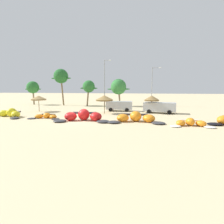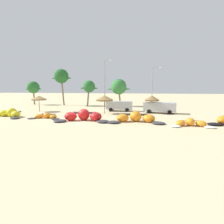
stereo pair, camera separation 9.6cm
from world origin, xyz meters
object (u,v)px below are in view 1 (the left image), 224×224
kite_right_of_center (191,123)px  palm_leftmost (33,88)px  kite_center (136,118)px  beach_umbrella_near_van (39,98)px  kite_left_of_center (83,116)px  palm_left (61,76)px  kite_left (46,116)px  palm_left_of_gap (89,87)px  parked_car_second (119,105)px  parked_van (159,107)px  kite_far_left (10,114)px  beach_umbrella_middle (104,98)px  lamppost_west_center (153,84)px  palm_center_left (119,87)px  lamppost_west (105,81)px  beach_umbrella_near_palms (152,98)px

kite_right_of_center → palm_leftmost: bearing=148.9°
kite_center → beach_umbrella_near_van: beach_umbrella_near_van is taller
kite_left_of_center → palm_left: size_ratio=0.83×
kite_left → palm_left_of_gap: (-0.05, 19.02, 4.36)m
parked_car_second → parked_van: bearing=-11.1°
kite_far_left → beach_umbrella_middle: (13.04, 6.38, 2.13)m
palm_left → palm_left_of_gap: size_ratio=1.46×
kite_far_left → beach_umbrella_near_van: size_ratio=2.04×
kite_left_of_center → lamppost_west_center: bearing=67.7°
palm_center_left → kite_left: bearing=-109.6°
kite_far_left → palm_leftmost: size_ratio=0.98×
parked_van → palm_center_left: bearing=129.0°
palm_leftmost → palm_left_of_gap: palm_left_of_gap is taller
kite_center → lamppost_west: (-8.86, 19.74, 5.51)m
kite_left → lamppost_west_center: 27.03m
beach_umbrella_near_palms → kite_left: bearing=-150.0°
kite_left_of_center → palm_left: (-13.15, 19.79, 6.61)m
lamppost_west → kite_left_of_center: bearing=-84.4°
kite_right_of_center → parked_car_second: (-10.28, 11.90, 0.74)m
kite_left → palm_center_left: bearing=70.4°
lamppost_west_center → parked_car_second: bearing=-119.0°
kite_left → palm_left_of_gap: palm_left_of_gap is taller
kite_center → palm_center_left: size_ratio=1.15×
palm_left → lamppost_west_center: lamppost_west_center is taller
kite_left_of_center → beach_umbrella_middle: bearing=81.3°
beach_umbrella_middle → beach_umbrella_near_palms: (7.82, 2.05, -0.05)m
kite_center → kite_left: bearing=179.3°
lamppost_west → beach_umbrella_middle: bearing=-76.7°
kite_right_of_center → parked_van: size_ratio=0.91×
kite_left → kite_left_of_center: 5.92m
beach_umbrella_near_van → palm_leftmost: (-9.99, 12.67, 1.96)m
beach_umbrella_near_van → palm_left_of_gap: 13.67m
kite_left_of_center → parked_car_second: (2.90, 11.11, 0.50)m
beach_umbrella_near_palms → beach_umbrella_middle: bearing=-165.3°
palm_leftmost → palm_left_of_gap: bearing=-1.2°
kite_center → beach_umbrella_near_palms: beach_umbrella_near_palms is taller
kite_left_of_center → lamppost_west_center: size_ratio=0.82×
palm_left → lamppost_west_center: 22.66m
kite_left → palm_left: 21.56m
kite_left → beach_umbrella_near_van: beach_umbrella_near_van is taller
lamppost_west → kite_far_left: bearing=-117.1°
kite_far_left → kite_left_of_center: size_ratio=0.79×
palm_center_left → kite_left_of_center: bearing=-93.5°
kite_left → parked_car_second: size_ratio=1.02×
beach_umbrella_near_van → parked_van: beach_umbrella_near_van is taller
palm_left → lamppost_west: bearing=2.5°
beach_umbrella_near_van → palm_left: size_ratio=0.32×
beach_umbrella_near_van → lamppost_west_center: lamppost_west_center is taller
parked_car_second → lamppost_west: lamppost_west is taller
kite_right_of_center → lamppost_west_center: bearing=99.5°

